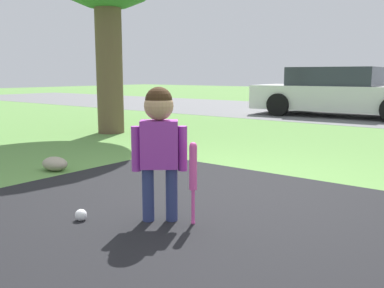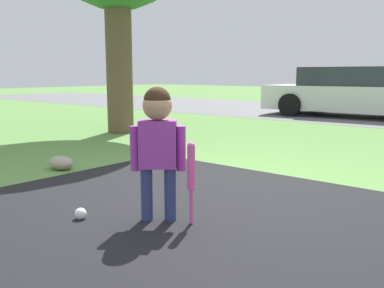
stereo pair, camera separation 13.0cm
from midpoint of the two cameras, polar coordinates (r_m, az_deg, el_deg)
name	(u,v)px [view 2 (the right image)]	position (r m, az deg, el deg)	size (l,w,h in m)	color
ground_plane	(214,191)	(4.18, 3.83, -6.22)	(60.00, 60.00, 0.00)	#5B8C42
child	(158,135)	(3.20, -3.43, 1.18)	(0.34, 0.30, 1.03)	navy
baseball_bat	(191,171)	(3.16, 1.07, -3.69)	(0.06, 0.06, 0.63)	#E54CA5
sports_ball	(81,214)	(3.45, -13.58, -9.02)	(0.09, 0.09, 0.09)	white
parked_car	(354,93)	(12.07, 21.07, 6.33)	(4.67, 2.31, 1.29)	silver
edging_rock	(61,163)	(5.26, -16.39, -2.41)	(0.35, 0.24, 0.16)	#9E937F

